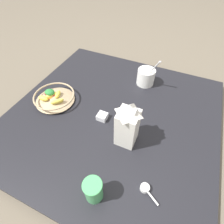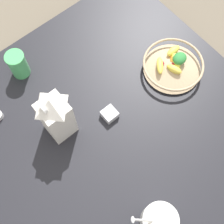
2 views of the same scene
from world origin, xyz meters
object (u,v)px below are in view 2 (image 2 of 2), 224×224
fruit_bowl (173,65)px  spice_jar (110,114)px  drinking_cup (18,64)px  yogurt_tub (159,221)px  milk_carton (56,116)px

fruit_bowl → spice_jar: fruit_bowl is taller
drinking_cup → yogurt_tub: bearing=1.9°
milk_carton → yogurt_tub: bearing=5.6°
yogurt_tub → drinking_cup: yogurt_tub is taller
milk_carton → yogurt_tub: size_ratio=1.14×
drinking_cup → spice_jar: bearing=21.8°
milk_carton → yogurt_tub: milk_carton is taller
milk_carton → drinking_cup: 0.31m
milk_carton → fruit_bowl: bearing=80.4°
fruit_bowl → yogurt_tub: 0.60m
drinking_cup → spice_jar: drinking_cup is taller
fruit_bowl → yogurt_tub: yogurt_tub is taller
spice_jar → drinking_cup: bearing=-158.2°
fruit_bowl → milk_carton: bearing=-99.6°
spice_jar → yogurt_tub: bearing=-17.5°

